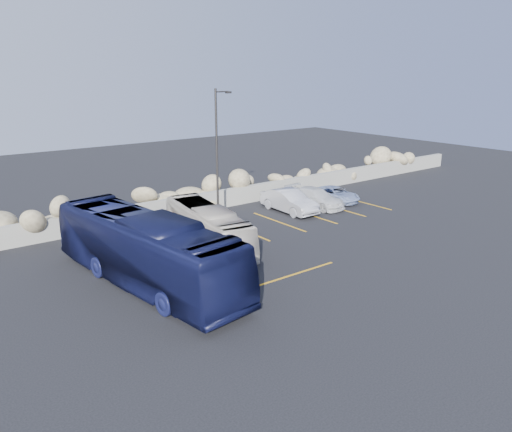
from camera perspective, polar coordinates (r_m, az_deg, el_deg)
ground at (r=22.58m, az=3.66°, el=-7.17°), size 90.00×90.00×0.00m
seawall at (r=31.90m, az=-10.58°, el=0.76°), size 60.00×0.40×1.20m
riprap_pile at (r=32.77m, az=-11.60°, el=2.38°), size 54.00×2.80×2.60m
parking_lines at (r=29.38m, az=3.40°, el=-1.53°), size 18.16×9.36×0.01m
lamppost at (r=30.23m, az=-4.41°, el=7.32°), size 1.14×0.18×8.00m
vintage_bus at (r=26.23m, az=-5.53°, el=-1.25°), size 3.07×8.16×2.22m
tour_coach at (r=21.96m, az=-12.47°, el=-3.81°), size 4.06×11.54×3.15m
car_b at (r=32.87m, az=3.82°, el=1.71°), size 1.62×4.48×1.47m
car_c at (r=34.31m, az=6.77°, el=2.09°), size 2.24×4.59×1.28m
car_d at (r=35.97m, az=9.04°, el=2.47°), size 1.93×3.85×1.05m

